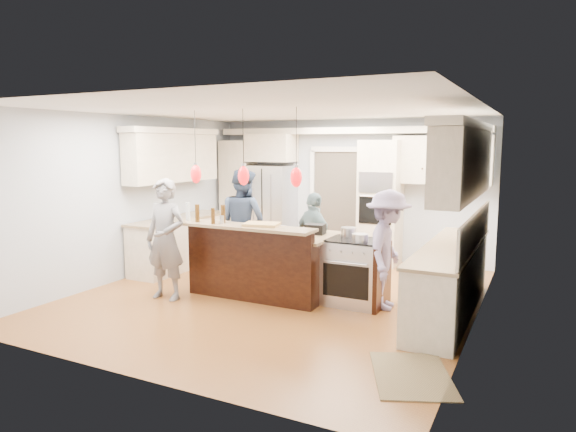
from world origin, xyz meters
name	(u,v)px	position (x,y,z in m)	size (l,w,h in m)	color
ground_plane	(277,296)	(0.00, 0.00, 0.00)	(6.00, 6.00, 0.00)	#9D682B
room_shell	(277,173)	(0.00, 0.00, 1.82)	(5.54, 6.04, 2.72)	#B2BCC6
refrigerator	(270,209)	(-1.55, 2.64, 0.90)	(0.90, 0.70, 1.80)	#B7B7BC
oven_column	(380,203)	(0.75, 2.67, 1.15)	(0.72, 0.69, 2.30)	beige
back_upper_cabinets	(309,173)	(-0.75, 2.76, 1.67)	(5.30, 0.61, 2.54)	beige
right_counter_run	(455,235)	(2.44, 0.30, 1.06)	(0.64, 3.10, 2.51)	beige
left_cabinets	(178,210)	(-2.44, 0.80, 1.06)	(0.64, 2.30, 2.51)	beige
kitchen_island	(265,261)	(-0.25, 0.07, 0.48)	(2.10, 1.46, 1.12)	black
island_range	(356,272)	(1.16, 0.15, 0.46)	(0.82, 0.71, 0.92)	#B7B7BC
pendant_lights	(244,175)	(-0.25, -0.51, 1.80)	(1.75, 0.15, 1.03)	black
person_bar_end	(166,239)	(-1.37, -0.83, 0.87)	(0.64, 0.42, 1.74)	slate
person_far_left	(243,222)	(-1.10, 0.85, 0.91)	(0.88, 0.69, 1.82)	#293751
person_far_right	(314,239)	(0.21, 0.85, 0.74)	(0.86, 0.36, 1.47)	slate
person_range_side	(388,250)	(1.60, 0.16, 0.81)	(1.05, 0.60, 1.63)	gray
floor_rug	(412,375)	(2.40, -1.76, 0.01)	(0.72, 1.05, 0.01)	olive
water_bottle	(188,212)	(-1.20, -0.53, 1.25)	(0.06, 0.06, 0.26)	silver
beer_bottle_a	(197,213)	(-0.99, -0.58, 1.25)	(0.06, 0.06, 0.25)	#41280B
beer_bottle_b	(213,216)	(-0.68, -0.64, 1.23)	(0.06, 0.06, 0.22)	#41280B
beer_bottle_c	(223,214)	(-0.62, -0.48, 1.25)	(0.06, 0.06, 0.25)	#41280B
drink_can	(222,220)	(-0.58, -0.57, 1.18)	(0.06, 0.06, 0.12)	#B7B7BC
cutting_board	(262,224)	(0.00, -0.47, 1.14)	(0.47, 0.33, 0.04)	tan
pot_large	(349,232)	(0.97, 0.34, 0.98)	(0.22, 0.22, 0.13)	#B7B7BC
pot_small	(360,238)	(1.26, 0.01, 0.97)	(0.22, 0.22, 0.11)	#B7B7BC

